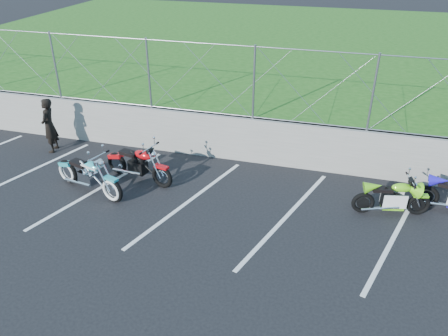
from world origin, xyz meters
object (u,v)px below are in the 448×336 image
(cruiser_turquoise, at_px, (89,176))
(person_standing, at_px, (49,126))
(naked_orange, at_px, (139,165))
(sportbike_green, at_px, (393,199))

(cruiser_turquoise, xyz_separation_m, person_standing, (-2.34, 1.79, 0.36))
(cruiser_turquoise, height_order, naked_orange, cruiser_turquoise)
(cruiser_turquoise, distance_m, naked_orange, 1.29)
(naked_orange, bearing_deg, person_standing, 178.13)
(sportbike_green, height_order, person_standing, person_standing)
(cruiser_turquoise, distance_m, sportbike_green, 7.31)
(cruiser_turquoise, xyz_separation_m, naked_orange, (0.94, 0.87, -0.00))
(person_standing, bearing_deg, cruiser_turquoise, 38.94)
(person_standing, bearing_deg, sportbike_green, 72.00)
(naked_orange, xyz_separation_m, person_standing, (-3.28, 0.91, 0.36))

